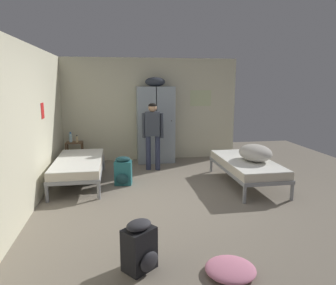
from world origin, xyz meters
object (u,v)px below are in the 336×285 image
bedding_heap (255,153)px  lotion_bottle (77,139)px  backpack_black (140,247)px  backpack_teal (123,171)px  shelf_unit (75,151)px  clothes_pile_pink (230,269)px  bed_right (247,165)px  locker_bank (155,123)px  bed_left_rear (79,164)px  water_bottle (71,138)px  person_traveler (153,130)px

bedding_heap → lotion_bottle: bearing=150.2°
backpack_black → backpack_teal: size_ratio=1.00×
shelf_unit → clothes_pile_pink: size_ratio=1.08×
bed_right → clothes_pile_pink: 3.03m
bedding_heap → backpack_teal: size_ratio=1.35×
locker_bank → bed_left_rear: bearing=-139.1°
backpack_black → bed_left_rear: bearing=107.5°
water_bottle → backpack_teal: (1.18, -1.59, -0.42)m
water_bottle → backpack_teal: 2.02m
person_traveler → bed_left_rear: bearing=-154.6°
clothes_pile_pink → bed_left_rear: bearing=119.8°
shelf_unit → person_traveler: size_ratio=0.38×
locker_bank → person_traveler: (-0.15, -0.73, -0.06)m
shelf_unit → bed_right: bearing=-29.4°
bedding_heap → lotion_bottle: 4.03m
bedding_heap → backpack_teal: (-2.47, 0.47, -0.38)m
bedding_heap → person_traveler: bearing=141.8°
person_traveler → backpack_black: (-0.57, -3.77, -0.65)m
locker_bank → lotion_bottle: bearing=-176.0°
bed_left_rear → bed_right: bearing=-10.1°
lotion_bottle → locker_bank: bearing=4.0°
locker_bank → bed_left_rear: 2.31m
bedding_heap → water_bottle: bearing=150.5°
bed_right → person_traveler: size_ratio=1.26×
bed_right → bed_left_rear: bearing=169.9°
bed_left_rear → backpack_black: (0.96, -3.04, -0.12)m
water_bottle → backpack_black: bearing=-73.8°
clothes_pile_pink → person_traveler: bearing=94.9°
water_bottle → lotion_bottle: 0.16m
backpack_teal → backpack_black: bearing=-87.7°
backpack_teal → shelf_unit: bearing=124.9°
locker_bank → bedding_heap: 2.71m
bedding_heap → clothes_pile_pink: 3.04m
bedding_heap → clothes_pile_pink: size_ratio=1.41×
lotion_bottle → backpack_teal: bearing=-56.2°
bedding_heap → clothes_pile_pink: bearing=-119.0°
lotion_bottle → backpack_teal: lotion_bottle is taller
backpack_black → backpack_teal: (-0.11, 2.84, 0.00)m
shelf_unit → person_traveler: (1.78, -0.64, 0.56)m
locker_bank → backpack_teal: size_ratio=3.76×
lotion_bottle → clothes_pile_pink: lotion_bottle is taller
bed_right → shelf_unit: bearing=150.6°
bed_right → bedding_heap: bearing=-41.0°
bedding_heap → clothes_pile_pink: (-1.44, -2.60, -0.59)m
bed_right → backpack_teal: backpack_teal is taller
person_traveler → water_bottle: person_traveler is taller
locker_bank → person_traveler: locker_bank is taller
backpack_teal → clothes_pile_pink: size_ratio=1.04×
bed_left_rear → clothes_pile_pink: 3.79m
locker_bank → clothes_pile_pink: locker_bank is taller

